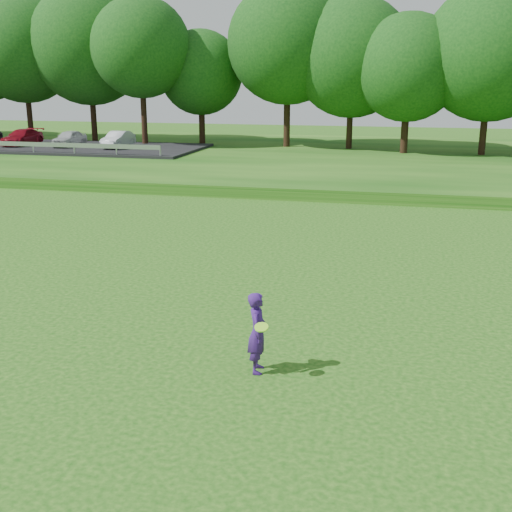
# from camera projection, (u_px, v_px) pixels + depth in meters

# --- Properties ---
(ground) EXTENTS (140.00, 140.00, 0.00)m
(ground) POSITION_uv_depth(u_px,v_px,m) (232.00, 377.00, 12.89)
(ground) COLOR #10450D
(ground) RESTS_ON ground
(berm) EXTENTS (130.00, 30.00, 0.60)m
(berm) POSITION_uv_depth(u_px,v_px,m) (363.00, 159.00, 44.64)
(berm) COLOR #10450D
(berm) RESTS_ON ground
(walking_path) EXTENTS (130.00, 1.60, 0.04)m
(walking_path) POSITION_uv_depth(u_px,v_px,m) (341.00, 199.00, 31.61)
(walking_path) COLOR gray
(walking_path) RESTS_ON ground
(treeline) EXTENTS (104.00, 7.00, 15.00)m
(treeline) POSITION_uv_depth(u_px,v_px,m) (373.00, 45.00, 46.29)
(treeline) COLOR #0D3C10
(treeline) RESTS_ON berm
(parking_lot) EXTENTS (24.00, 9.00, 1.38)m
(parking_lot) POSITION_uv_depth(u_px,v_px,m) (39.00, 143.00, 48.86)
(parking_lot) COLOR black
(parking_lot) RESTS_ON berm
(woman) EXTENTS (0.55, 0.83, 1.69)m
(woman) POSITION_uv_depth(u_px,v_px,m) (258.00, 333.00, 12.92)
(woman) COLOR #3C1970
(woman) RESTS_ON ground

